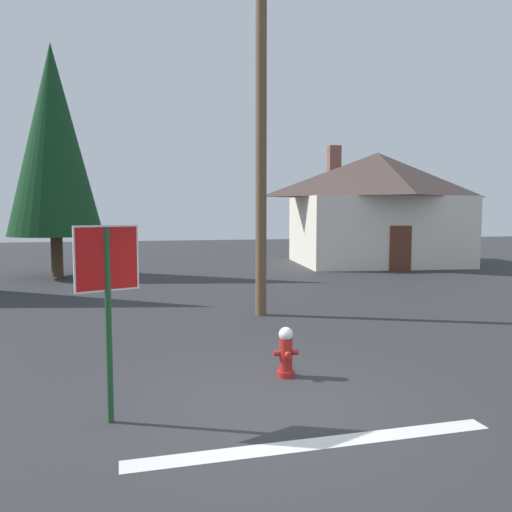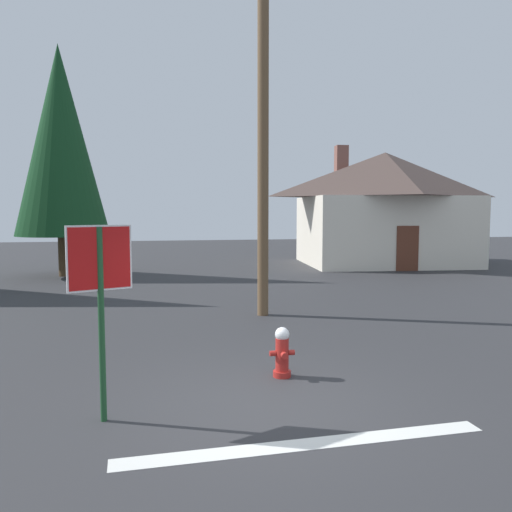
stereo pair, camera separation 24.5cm
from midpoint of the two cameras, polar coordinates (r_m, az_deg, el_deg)
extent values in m
cube|color=#2D2D30|center=(7.52, 1.12, -16.28)|extent=(80.00, 80.00, 0.10)
cube|color=silver|center=(6.40, 5.50, -19.75)|extent=(4.42, 0.49, 0.01)
cylinder|color=#1E4C28|center=(6.85, -16.82, -7.36)|extent=(0.08, 0.08, 2.48)
cube|color=white|center=(6.72, -17.00, -0.24)|extent=(0.76, 0.34, 0.82)
cube|color=red|center=(6.72, -17.00, -0.24)|extent=(0.72, 0.33, 0.77)
cylinder|color=#AD231E|center=(8.65, 2.44, -12.72)|extent=(0.29, 0.29, 0.10)
cylinder|color=#AD231E|center=(8.56, 2.45, -10.70)|extent=(0.21, 0.21, 0.53)
sphere|color=white|center=(8.47, 2.46, -8.55)|extent=(0.23, 0.23, 0.23)
cylinder|color=#AD231E|center=(8.51, 1.42, -10.60)|extent=(0.10, 0.09, 0.09)
cylinder|color=#AD231E|center=(8.59, 3.47, -10.46)|extent=(0.10, 0.09, 0.09)
cylinder|color=#AD231E|center=(8.40, 2.72, -10.81)|extent=(0.10, 0.10, 0.10)
cylinder|color=brown|center=(13.36, 0.02, 14.00)|extent=(0.28, 0.28, 9.54)
cube|color=silver|center=(26.74, 12.78, 2.73)|extent=(8.14, 6.57, 3.34)
pyramid|color=#473833|center=(26.78, 12.89, 8.64)|extent=(8.79, 7.10, 2.17)
cube|color=brown|center=(27.24, 8.27, 9.80)|extent=(0.65, 0.65, 1.96)
cube|color=#592D1E|center=(23.99, 15.24, 0.83)|extent=(1.00, 0.14, 2.00)
cylinder|color=#4C3823|center=(22.60, -21.22, -0.01)|extent=(0.46, 0.46, 1.67)
cone|color=#143D1E|center=(22.70, -21.60, 11.70)|extent=(3.70, 3.70, 7.59)
camera|label=1|loc=(0.12, -90.64, -0.06)|focal=36.57mm
camera|label=2|loc=(0.12, 89.36, 0.06)|focal=36.57mm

